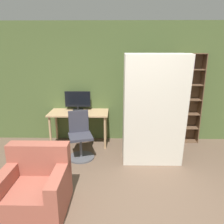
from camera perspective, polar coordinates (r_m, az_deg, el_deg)
The scene contains 8 objects.
wall_back at distance 5.06m, azimuth 3.13°, elevation 7.45°, with size 8.00×0.06×2.70m.
desk at distance 4.95m, azimuth -8.63°, elevation -1.14°, with size 1.31×0.63×0.76m.
monitor at distance 5.04m, azimuth -8.95°, elevation 3.00°, with size 0.58×0.25×0.44m.
office_chair at distance 4.42m, azimuth -8.30°, elevation -7.05°, with size 0.55×0.55×0.94m.
bookshelf at distance 5.23m, azimuth 18.36°, elevation 3.19°, with size 0.60×0.26×2.03m.
mattress_near at distance 3.94m, azimuth 11.22°, elevation -0.21°, with size 1.09×0.37×2.05m.
mattress_far at distance 4.29m, azimuth 10.38°, elevation 1.16°, with size 1.09×0.32×2.04m.
armchair at distance 3.27m, azimuth -19.38°, elevation -18.04°, with size 0.85×0.80×0.85m.
Camera 1 is at (-0.19, -2.06, 2.10)m, focal length 35.00 mm.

